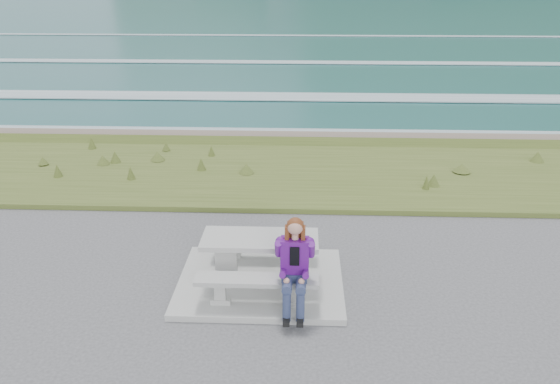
{
  "coord_description": "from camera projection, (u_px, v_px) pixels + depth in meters",
  "views": [
    {
      "loc": [
        0.62,
        -7.5,
        4.67
      ],
      "look_at": [
        0.26,
        1.2,
        1.12
      ],
      "focal_mm": 35.0,
      "sensor_mm": 36.0,
      "label": 1
    }
  ],
  "objects": [
    {
      "name": "picnic_table",
      "position": [
        260.0,
        247.0,
        8.47
      ],
      "size": [
        1.8,
        0.75,
        0.75
      ],
      "color": "#ABABA6",
      "rests_on": "concrete_slab"
    },
    {
      "name": "concrete_slab",
      "position": [
        261.0,
        282.0,
        8.71
      ],
      "size": [
        2.6,
        2.1,
        0.1
      ],
      "primitive_type": "cube",
      "color": "#ABABA6",
      "rests_on": "ground"
    },
    {
      "name": "bench_landward",
      "position": [
        257.0,
        284.0,
        7.91
      ],
      "size": [
        1.8,
        0.35,
        0.45
      ],
      "color": "#ABABA6",
      "rests_on": "concrete_slab"
    },
    {
      "name": "grass_verge",
      "position": [
        276.0,
        176.0,
        13.36
      ],
      "size": [
        160.0,
        4.5,
        0.22
      ],
      "primitive_type": "cube",
      "color": "#41541F",
      "rests_on": "ground"
    },
    {
      "name": "ocean",
      "position": [
        292.0,
        86.0,
        32.6
      ],
      "size": [
        1600.0,
        1600.0,
        0.09
      ],
      "color": "#205C5C",
      "rests_on": "ground"
    },
    {
      "name": "seated_woman",
      "position": [
        294.0,
        279.0,
        7.71
      ],
      "size": [
        0.41,
        0.7,
        1.4
      ],
      "rotation": [
        0.0,
        0.0,
        -0.02
      ],
      "color": "navy",
      "rests_on": "concrete_slab"
    },
    {
      "name": "bench_seaward",
      "position": [
        263.0,
        240.0,
        9.21
      ],
      "size": [
        1.8,
        0.35,
        0.45
      ],
      "color": "#ABABA6",
      "rests_on": "concrete_slab"
    },
    {
      "name": "shore_drop",
      "position": [
        281.0,
        141.0,
        16.04
      ],
      "size": [
        160.0,
        0.8,
        2.2
      ],
      "primitive_type": "cube",
      "color": "brown",
      "rests_on": "ground"
    }
  ]
}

